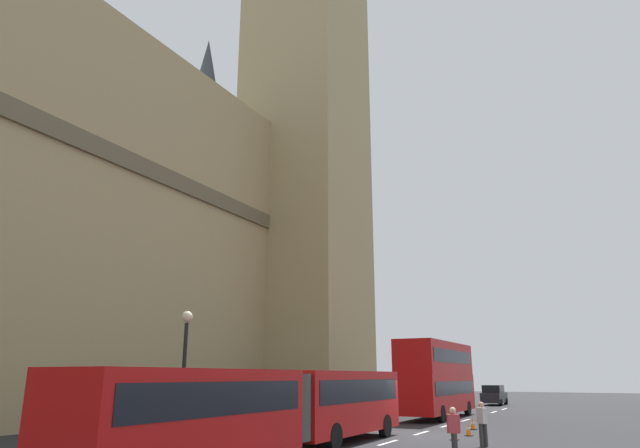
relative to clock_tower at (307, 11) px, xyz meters
name	(u,v)px	position (x,y,z in m)	size (l,w,h in m)	color
ground_plane	(413,436)	(-18.17, -15.99, -40.40)	(160.00, 160.00, 0.00)	#262628
lane_centre_marking	(446,426)	(-12.27, -15.99, -40.39)	(39.00, 0.16, 0.01)	silver
clock_tower	(307,11)	(0.00, 0.00, 0.00)	(11.48, 11.48, 76.68)	tan
articulated_bus	(278,404)	(-27.01, -13.99, -38.65)	(18.15, 2.54, 2.90)	#B20F0F
double_decker_bus	(437,376)	(-6.68, -13.99, -37.69)	(10.66, 2.54, 4.90)	#B20F0F
sedan_lead	(494,395)	(12.66, -13.99, -39.48)	(4.40, 1.86, 1.85)	black
traffic_cone_west	(454,433)	(-19.16, -18.21, -40.11)	(0.36, 0.36, 0.58)	black
traffic_cone_middle	(468,429)	(-17.10, -18.35, -40.11)	(0.36, 0.36, 0.58)	black
traffic_cone_east	(473,424)	(-13.84, -17.83, -40.11)	(0.36, 0.36, 0.58)	black
street_lamp	(184,367)	(-26.94, -9.49, -37.34)	(0.44, 0.44, 5.27)	black
pedestrian_near_cones	(454,432)	(-25.28, -19.80, -39.48)	(0.39, 0.46, 1.69)	#333333
pedestrian_by_kerb	(482,422)	(-20.89, -19.82, -39.48)	(0.44, 0.46, 1.69)	#333333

